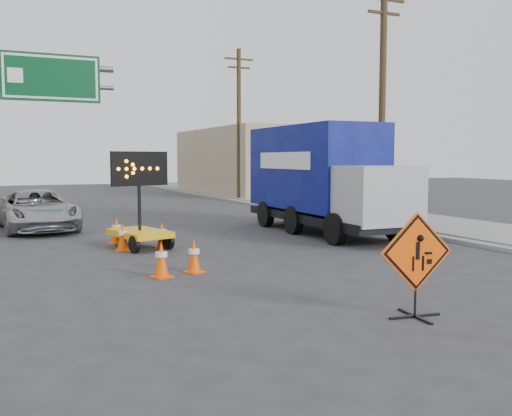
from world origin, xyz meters
TOP-DOWN VIEW (x-y plane):
  - ground at (0.00, 0.00)m, footprint 100.00×100.00m
  - curb_right at (7.20, 15.00)m, footprint 0.40×60.00m
  - sidewalk_right at (9.50, 15.00)m, footprint 4.00×60.00m
  - building_right_far at (13.00, 30.00)m, footprint 10.00×14.00m
  - highway_gantry at (-4.43, 17.96)m, footprint 6.18×0.38m
  - utility_pole_near at (8.00, 10.00)m, footprint 1.80×0.26m
  - utility_pole_far at (8.00, 24.00)m, footprint 1.80×0.26m
  - construction_sign at (0.65, -0.79)m, footprint 1.27×0.90m
  - arrow_board at (-1.72, 7.95)m, footprint 1.67×2.13m
  - pickup_truck at (-4.07, 13.53)m, footprint 2.77×5.27m
  - box_truck at (4.70, 8.79)m, footprint 2.54×7.64m
  - cone_a at (-1.42, 4.05)m, footprint 0.50×0.50m
  - cone_b at (-2.21, 3.85)m, footprint 0.50×0.50m
  - cone_c at (-1.14, 7.77)m, footprint 0.48×0.48m
  - cone_d at (-2.24, 7.74)m, footprint 0.44×0.44m
  - cone_e at (-2.16, 9.09)m, footprint 0.52×0.52m

SIDE VIEW (x-z plane):
  - ground at x=0.00m, z-range 0.00..0.00m
  - curb_right at x=7.20m, z-range 0.00..0.12m
  - sidewalk_right at x=9.50m, z-range 0.00..0.15m
  - cone_c at x=-1.14m, z-range 0.00..0.74m
  - cone_a at x=-1.42m, z-range 0.00..0.75m
  - cone_d at x=-2.24m, z-range 0.00..0.77m
  - cone_b at x=-2.21m, z-range 0.00..0.77m
  - cone_e at x=-2.16m, z-range 0.00..0.78m
  - arrow_board at x=-1.72m, z-range -0.74..1.96m
  - pickup_truck at x=-4.07m, z-range 0.00..1.41m
  - construction_sign at x=0.65m, z-range 0.05..1.73m
  - box_truck at x=4.70m, z-range -0.17..3.45m
  - building_right_far at x=13.00m, z-range 0.00..4.60m
  - utility_pole_near at x=8.00m, z-range 0.18..9.18m
  - utility_pole_far at x=8.00m, z-range 0.18..9.18m
  - highway_gantry at x=-4.43m, z-range 1.62..8.52m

